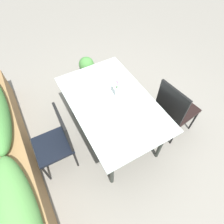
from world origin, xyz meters
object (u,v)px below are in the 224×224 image
at_px(flower_vase, 117,89).
at_px(potted_plant, 87,68).
at_px(chair_near_left, 175,108).
at_px(chair_far_side, 57,140).
at_px(dining_table, 112,105).
at_px(planter_box, 11,163).

height_order(flower_vase, potted_plant, flower_vase).
height_order(chair_near_left, chair_far_side, chair_near_left).
relative_size(dining_table, chair_near_left, 1.58).
height_order(chair_near_left, planter_box, chair_near_left).
bearing_deg(chair_far_side, flower_vase, -82.79).
xyz_separation_m(dining_table, flower_vase, (0.07, -0.11, 0.19)).
xyz_separation_m(planter_box, potted_plant, (1.30, -1.60, -0.14)).
xyz_separation_m(chair_far_side, potted_plant, (1.37, -1.00, -0.28)).
bearing_deg(planter_box, chair_far_side, -95.97).
bearing_deg(planter_box, flower_vase, -88.84).
bearing_deg(dining_table, potted_plant, -8.89).
bearing_deg(chair_near_left, chair_far_side, -109.18).
bearing_deg(potted_plant, planter_box, 129.09).
relative_size(chair_near_left, planter_box, 0.29).
bearing_deg(dining_table, flower_vase, -58.38).
distance_m(chair_near_left, potted_plant, 1.82).
bearing_deg(potted_plant, dining_table, 171.11).
distance_m(chair_near_left, planter_box, 2.23).
xyz_separation_m(flower_vase, planter_box, (-0.03, 1.50, -0.50)).
relative_size(flower_vase, potted_plant, 0.60).
bearing_deg(flower_vase, chair_near_left, -122.12).
height_order(flower_vase, planter_box, flower_vase).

